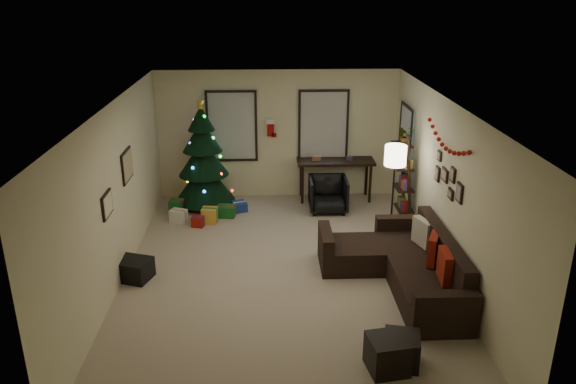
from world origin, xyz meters
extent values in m
plane|color=tan|center=(0.00, 0.00, 0.00)|extent=(7.00, 7.00, 0.00)
plane|color=white|center=(0.00, 0.00, 2.70)|extent=(7.00, 7.00, 0.00)
plane|color=beige|center=(0.00, 3.50, 1.35)|extent=(5.00, 0.00, 5.00)
plane|color=beige|center=(0.00, -3.50, 1.35)|extent=(5.00, 0.00, 5.00)
plane|color=beige|center=(-2.50, 0.00, 1.35)|extent=(0.00, 7.00, 7.00)
plane|color=beige|center=(2.50, 0.00, 1.35)|extent=(0.00, 7.00, 7.00)
cube|color=#728CB2|center=(-0.95, 3.47, 1.55)|extent=(0.94, 0.02, 1.35)
cube|color=beige|center=(-0.95, 3.47, 1.55)|extent=(0.94, 0.03, 1.35)
cube|color=#728CB2|center=(0.95, 3.47, 1.55)|extent=(0.94, 0.02, 1.35)
cube|color=beige|center=(0.95, 3.47, 1.55)|extent=(0.94, 0.03, 1.35)
cube|color=#728CB2|center=(2.47, 2.55, 1.50)|extent=(0.05, 0.27, 1.17)
cube|color=beige|center=(2.47, 2.55, 1.50)|extent=(0.05, 0.45, 1.17)
cylinder|color=black|center=(-1.52, 2.96, 0.14)|extent=(0.09, 0.09, 0.27)
cone|color=black|center=(-1.52, 2.96, 0.54)|extent=(1.22, 1.22, 0.86)
cone|color=black|center=(-1.52, 2.96, 1.04)|extent=(1.01, 1.01, 0.72)
cone|color=black|center=(-1.52, 2.96, 1.49)|extent=(0.79, 0.79, 0.63)
cone|color=black|center=(-1.52, 2.96, 1.85)|extent=(0.54, 0.54, 0.50)
cylinder|color=maroon|center=(-1.52, 2.96, 0.02)|extent=(0.99, 0.99, 0.04)
cube|color=#14591E|center=(-1.05, 2.35, 0.11)|extent=(0.35, 0.28, 0.22)
cube|color=silver|center=(-1.95, 2.10, 0.12)|extent=(0.30, 0.22, 0.25)
cube|color=maroon|center=(-1.55, 1.90, 0.10)|extent=(0.22, 0.22, 0.20)
cube|color=gold|center=(-1.35, 2.05, 0.15)|extent=(0.28, 0.25, 0.30)
cube|color=navy|center=(-0.80, 2.65, 0.09)|extent=(0.25, 0.30, 0.18)
cube|color=#14591E|center=(-2.05, 2.55, 0.14)|extent=(0.26, 0.26, 0.28)
cube|color=black|center=(2.03, -0.53, 0.20)|extent=(0.86, 2.30, 0.40)
cube|color=black|center=(2.36, -0.53, 0.63)|extent=(0.20, 2.30, 0.46)
cube|color=black|center=(2.03, -1.78, 0.32)|extent=(0.86, 0.20, 0.63)
cube|color=black|center=(2.03, 0.73, 0.32)|extent=(0.86, 0.20, 0.63)
cube|color=black|center=(1.19, 0.19, 0.20)|extent=(0.82, 0.86, 0.40)
cube|color=black|center=(0.69, 0.19, 0.32)|extent=(0.18, 0.86, 0.63)
cube|color=maroon|center=(2.21, -1.08, 0.64)|extent=(0.16, 0.46, 0.45)
cube|color=maroon|center=(2.21, -0.52, 0.64)|extent=(0.29, 0.45, 0.44)
cube|color=#BFB39B|center=(2.21, 0.08, 0.63)|extent=(0.25, 0.44, 0.43)
cube|color=black|center=(1.16, -2.42, 0.21)|extent=(0.52, 0.52, 0.43)
cube|color=black|center=(1.35, -2.32, 0.20)|extent=(0.50, 0.50, 0.40)
cube|color=black|center=(1.20, 3.22, 0.84)|extent=(1.61, 0.57, 0.06)
cylinder|color=black|center=(0.49, 2.99, 0.40)|extent=(0.06, 0.06, 0.80)
cylinder|color=black|center=(0.49, 3.45, 0.40)|extent=(0.06, 0.06, 0.80)
cylinder|color=black|center=(1.91, 2.99, 0.40)|extent=(0.06, 0.06, 0.80)
cylinder|color=black|center=(1.91, 3.45, 0.40)|extent=(0.06, 0.06, 0.80)
imported|color=black|center=(0.98, 2.57, 0.35)|extent=(0.69, 0.65, 0.71)
cube|color=black|center=(2.32, 1.50, 0.93)|extent=(0.05, 0.05, 1.85)
cube|color=black|center=(2.32, 2.00, 0.93)|extent=(0.05, 0.05, 1.85)
cube|color=black|center=(2.29, 1.75, 0.36)|extent=(0.30, 0.51, 0.03)
cube|color=black|center=(2.29, 1.75, 0.77)|extent=(0.30, 0.51, 0.03)
cube|color=black|center=(2.29, 1.75, 1.18)|extent=(0.30, 0.51, 0.03)
cube|color=black|center=(2.29, 1.75, 1.60)|extent=(0.30, 0.51, 0.03)
imported|color=#4C4C4C|center=(2.30, 1.90, 1.78)|extent=(0.48, 0.45, 0.43)
cylinder|color=black|center=(1.95, 1.14, 0.02)|extent=(0.31, 0.31, 0.03)
cylinder|color=black|center=(1.95, 1.14, 0.77)|extent=(0.03, 0.03, 1.47)
cylinder|color=white|center=(1.95, 1.14, 1.58)|extent=(0.37, 0.37, 0.35)
cube|color=black|center=(-2.48, 0.75, 1.59)|extent=(0.04, 0.60, 0.50)
cube|color=tan|center=(-2.48, 0.75, 1.59)|extent=(0.01, 0.54, 0.45)
cube|color=black|center=(-2.48, -0.54, 1.42)|extent=(0.04, 0.45, 0.35)
cube|color=beige|center=(-2.48, -0.54, 1.42)|extent=(0.01, 0.41, 0.31)
cube|color=black|center=(2.48, -0.60, 1.55)|extent=(0.03, 0.22, 0.28)
cube|color=black|center=(2.48, -0.25, 1.70)|extent=(0.03, 0.18, 0.22)
cube|color=black|center=(2.48, -0.25, 1.40)|extent=(0.03, 0.20, 0.16)
cube|color=black|center=(2.48, 0.10, 1.58)|extent=(0.03, 0.26, 0.20)
cube|color=black|center=(2.48, 0.45, 1.48)|extent=(0.03, 0.18, 0.24)
cube|color=black|center=(2.48, 0.45, 1.78)|extent=(0.03, 0.16, 0.16)
cube|color=#990F0C|center=(-0.15, 3.40, 1.50)|extent=(0.14, 0.04, 0.30)
cube|color=white|center=(-0.15, 3.40, 1.65)|extent=(0.16, 0.05, 0.08)
cube|color=#990F0C|center=(-0.08, 3.40, 1.37)|extent=(0.10, 0.04, 0.08)
cube|color=#990F0C|center=(0.18, 3.57, 1.43)|extent=(0.14, 0.04, 0.30)
cube|color=white|center=(0.18, 3.57, 1.58)|extent=(0.16, 0.05, 0.08)
cube|color=#990F0C|center=(0.25, 3.57, 1.30)|extent=(0.10, 0.04, 0.08)
cube|color=black|center=(-2.39, -0.07, 0.16)|extent=(0.75, 0.62, 0.32)
camera|label=1|loc=(-0.24, -7.90, 4.33)|focal=34.95mm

